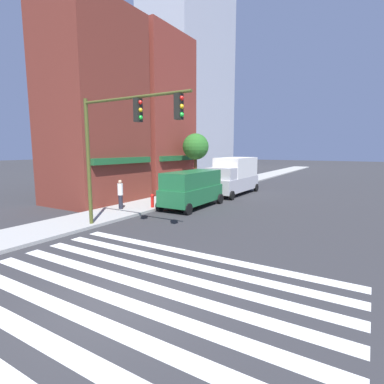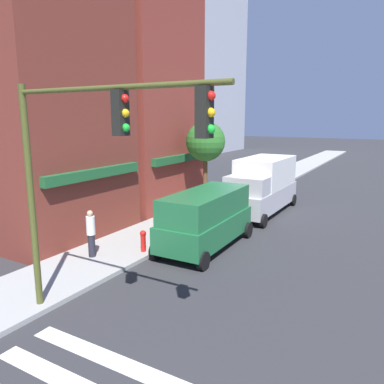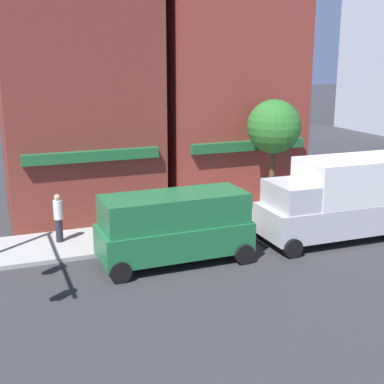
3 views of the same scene
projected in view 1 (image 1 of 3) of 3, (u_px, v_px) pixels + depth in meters
ground_plane at (119, 300)px, 7.48m from camera, size 200.00×200.00×0.00m
crosswalk_stripes at (119, 300)px, 7.48m from camera, size 8.16×10.80×0.01m
storefront_row at (128, 113)px, 23.30m from camera, size 12.75×5.30×13.28m
tower_distant at (190, 33)px, 58.19m from camera, size 20.40×10.43×52.36m
traffic_signal at (121, 133)px, 12.91m from camera, size 0.32×5.83×6.06m
van_green at (192, 188)px, 19.28m from camera, size 5.03×2.22×2.34m
box_truck_silver at (233, 175)px, 24.87m from camera, size 6.22×2.42×3.04m
pedestrian_white_shirt at (120, 194)px, 18.02m from camera, size 0.32×0.32×1.77m
pedestrian_grey_coat at (232, 176)px, 30.06m from camera, size 0.32×0.32×1.77m
pedestrian_green_top at (216, 176)px, 29.54m from camera, size 0.32×0.32×1.77m
fire_hydrant at (152, 200)px, 18.59m from camera, size 0.24×0.24×0.84m
street_tree at (196, 147)px, 24.76m from camera, size 2.16×2.16×4.88m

